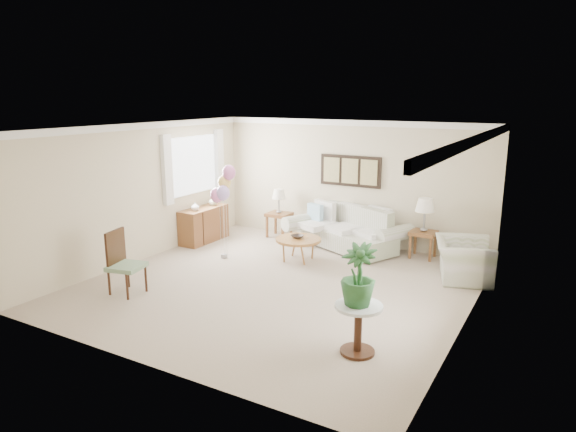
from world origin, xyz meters
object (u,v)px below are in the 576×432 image
(coffee_table, at_px, (298,240))
(balloon_cluster, at_px, (223,186))
(armchair, at_px, (463,260))
(sofa, at_px, (347,232))
(accent_chair, at_px, (123,261))

(coffee_table, height_order, balloon_cluster, balloon_cluster)
(armchair, bearing_deg, coffee_table, 83.17)
(sofa, relative_size, coffee_table, 3.13)
(sofa, distance_m, accent_chair, 4.58)
(accent_chair, bearing_deg, balloon_cluster, 81.50)
(coffee_table, relative_size, balloon_cluster, 0.48)
(balloon_cluster, bearing_deg, accent_chair, -98.50)
(accent_chair, relative_size, balloon_cluster, 0.56)
(sofa, relative_size, balloon_cluster, 1.49)
(accent_chair, bearing_deg, coffee_table, 59.68)
(coffee_table, relative_size, accent_chair, 0.85)
(sofa, distance_m, coffee_table, 1.33)
(armchair, bearing_deg, accent_chair, 109.27)
(coffee_table, xyz_separation_m, accent_chair, (-1.65, -2.81, 0.12))
(coffee_table, bearing_deg, accent_chair, -120.32)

